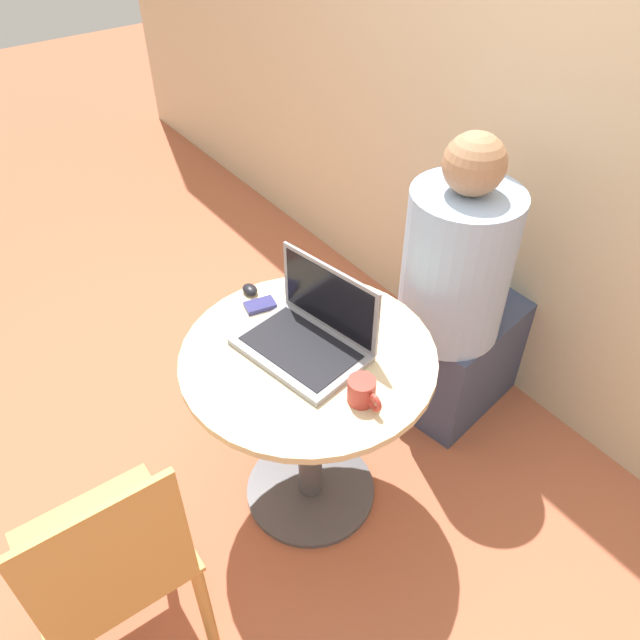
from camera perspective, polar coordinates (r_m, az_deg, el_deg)
The scene contains 9 objects.
ground_plane at distance 2.42m, azimuth -0.87°, elevation -15.29°, with size 12.00×12.00×0.00m, color #B26042.
back_wall at distance 2.26m, azimuth 22.63°, elevation 19.58°, with size 7.00×0.05×2.60m.
round_table at distance 2.02m, azimuth -1.01°, elevation -7.28°, with size 0.78×0.78×0.71m.
laptop at distance 1.86m, azimuth -0.95°, elevation -1.20°, with size 0.41×0.32×0.25m.
cell_phone at distance 2.04m, azimuth -5.51°, elevation 1.35°, with size 0.08×0.11×0.02m.
computer_mouse at distance 2.10m, azimuth -6.43°, elevation 2.79°, with size 0.06×0.04×0.03m.
coffee_cup at distance 1.72m, azimuth 3.91°, elevation -6.55°, with size 0.12×0.08×0.08m.
chair_empty at distance 1.82m, azimuth -18.46°, elevation -20.82°, with size 0.41×0.41×0.89m.
person_seated at distance 2.41m, azimuth 12.48°, elevation 0.98°, with size 0.44×0.61×1.23m.
Camera 1 is at (1.11, -0.77, 2.01)m, focal length 35.00 mm.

